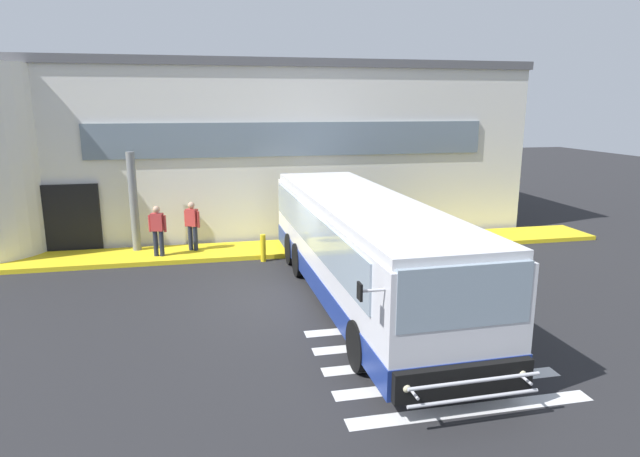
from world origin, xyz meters
TOP-DOWN VIEW (x-y plane):
  - ground_plane at (0.00, 0.00)m, footprint 80.00×90.00m
  - bay_paint_stripes at (2.00, -4.20)m, footprint 4.40×3.96m
  - terminal_building at (-0.68, 11.61)m, footprint 22.18×13.80m
  - boarding_curb at (0.00, 4.80)m, footprint 24.38×2.00m
  - entry_support_column at (-4.60, 5.40)m, footprint 0.28×0.28m
  - bus_main_foreground at (1.64, -0.51)m, footprint 3.02×11.61m
  - passenger_near_column at (-3.80, 4.44)m, footprint 0.57×0.32m
  - passenger_by_doorway at (-2.71, 4.95)m, footprint 0.51×0.39m
  - safety_bollard_yellow at (-0.47, 3.60)m, footprint 0.18×0.18m

SIDE VIEW (x-z plane):
  - ground_plane at x=0.00m, z-range -0.02..0.00m
  - bay_paint_stripes at x=2.00m, z-range 0.00..0.01m
  - boarding_curb at x=0.00m, z-range 0.00..0.15m
  - safety_bollard_yellow at x=-0.47m, z-range 0.00..0.90m
  - passenger_near_column at x=-3.80m, z-range 0.24..1.92m
  - passenger_by_doorway at x=-2.71m, z-range 0.24..1.92m
  - bus_main_foreground at x=1.64m, z-range -0.02..2.68m
  - entry_support_column at x=-4.60m, z-range 0.15..3.50m
  - terminal_building at x=-0.68m, z-range -0.01..6.61m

